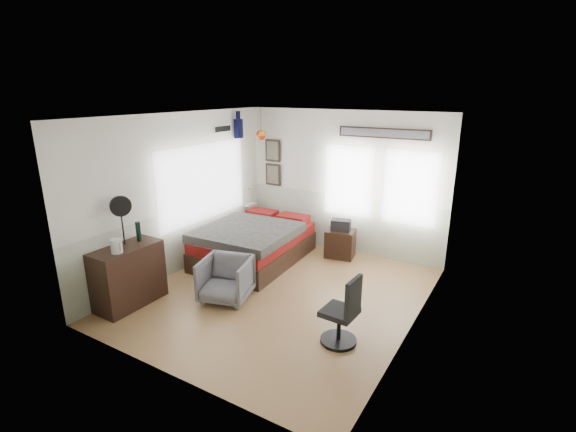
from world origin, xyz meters
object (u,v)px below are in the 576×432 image
(armchair, at_px, (226,279))
(task_chair, at_px, (343,317))
(dresser, at_px, (129,276))
(nightstand, at_px, (340,243))
(bed, at_px, (254,243))

(armchair, height_order, task_chair, task_chair)
(dresser, xyz_separation_m, armchair, (1.13, 0.84, -0.12))
(nightstand, xyz_separation_m, task_chair, (1.19, -2.59, 0.11))
(dresser, bearing_deg, bed, 75.01)
(dresser, relative_size, nightstand, 1.91)
(bed, height_order, armchair, bed)
(dresser, height_order, task_chair, task_chair)
(bed, relative_size, nightstand, 4.26)
(dresser, distance_m, armchair, 1.41)
(dresser, height_order, armchair, dresser)
(bed, bearing_deg, dresser, -107.90)
(nightstand, bearing_deg, armchair, -118.25)
(armchair, distance_m, nightstand, 2.55)
(dresser, xyz_separation_m, nightstand, (1.90, 3.27, -0.19))
(nightstand, relative_size, task_chair, 0.57)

